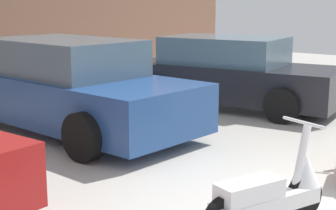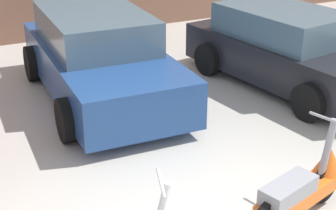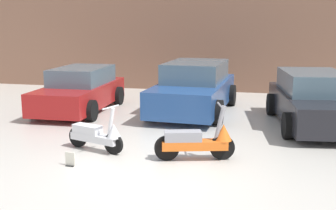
{
  "view_description": "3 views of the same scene",
  "coord_description": "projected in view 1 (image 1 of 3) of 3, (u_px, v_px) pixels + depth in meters",
  "views": [
    {
      "loc": [
        -5.38,
        -1.16,
        2.06
      ],
      "look_at": [
        -0.51,
        2.73,
        0.79
      ],
      "focal_mm": 55.0,
      "sensor_mm": 36.0,
      "label": 1
    },
    {
      "loc": [
        -2.75,
        -2.84,
        3.51
      ],
      "look_at": [
        -0.14,
        2.27,
        0.96
      ],
      "focal_mm": 55.0,
      "sensor_mm": 36.0,
      "label": 2
    },
    {
      "loc": [
        1.9,
        -6.95,
        2.64
      ],
      "look_at": [
        -0.16,
        2.19,
        0.76
      ],
      "focal_mm": 45.0,
      "sensor_mm": 36.0,
      "label": 3
    }
  ],
  "objects": [
    {
      "name": "scooter_front_left",
      "position": [
        272.0,
        193.0,
        4.66
      ],
      "size": [
        1.35,
        0.69,
        0.97
      ],
      "rotation": [
        0.0,
        0.0,
        -0.33
      ],
      "color": "black",
      "rests_on": "ground_plane"
    },
    {
      "name": "car_rear_right",
      "position": [
        232.0,
        74.0,
        10.07
      ],
      "size": [
        2.35,
        4.22,
        1.37
      ],
      "rotation": [
        0.0,
        0.0,
        -1.44
      ],
      "color": "black",
      "rests_on": "ground_plane"
    },
    {
      "name": "car_rear_center",
      "position": [
        72.0,
        88.0,
        8.19
      ],
      "size": [
        2.26,
        4.4,
        1.46
      ],
      "rotation": [
        0.0,
        0.0,
        -1.63
      ],
      "color": "navy",
      "rests_on": "ground_plane"
    }
  ]
}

